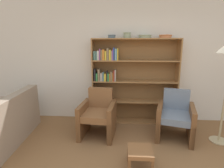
% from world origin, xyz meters
% --- Properties ---
extents(wall_back, '(12.00, 0.06, 2.75)m').
position_xyz_m(wall_back, '(0.00, 2.46, 1.38)').
color(wall_back, silver).
rests_on(wall_back, ground).
extents(bookshelf, '(1.85, 0.30, 1.86)m').
position_xyz_m(bookshelf, '(-0.24, 2.29, 0.93)').
color(bookshelf, olive).
rests_on(bookshelf, ground).
extents(bowl_slate, '(0.17, 0.17, 0.07)m').
position_xyz_m(bowl_slate, '(-0.56, 2.27, 1.90)').
color(bowl_slate, slate).
rests_on(bowl_slate, bookshelf).
extents(bowl_brass, '(0.17, 0.17, 0.12)m').
position_xyz_m(bowl_brass, '(-0.24, 2.27, 1.93)').
color(bowl_brass, gray).
rests_on(bowl_brass, bookshelf).
extents(bowl_terracotta, '(0.27, 0.27, 0.07)m').
position_xyz_m(bowl_terracotta, '(0.13, 2.27, 1.90)').
color(bowl_terracotta, gray).
rests_on(bowl_terracotta, bookshelf).
extents(bowl_sage, '(0.27, 0.27, 0.07)m').
position_xyz_m(bowl_sage, '(0.55, 2.27, 1.90)').
color(bowl_sage, '#C67547').
rests_on(bowl_sage, bookshelf).
extents(couch, '(0.96, 1.77, 0.88)m').
position_xyz_m(couch, '(-2.47, 1.18, 0.31)').
color(couch, gray).
rests_on(couch, ground).
extents(armchair_leather, '(0.70, 0.74, 0.88)m').
position_xyz_m(armchair_leather, '(-0.78, 1.63, 0.40)').
color(armchair_leather, brown).
rests_on(armchair_leather, ground).
extents(armchair_cushioned, '(0.80, 0.82, 0.88)m').
position_xyz_m(armchair_cushioned, '(0.68, 1.63, 0.40)').
color(armchair_cushioned, brown).
rests_on(armchair_cushioned, ground).
extents(footstool, '(0.35, 0.35, 0.30)m').
position_xyz_m(footstool, '(-0.06, 0.69, 0.24)').
color(footstool, brown).
rests_on(footstool, ground).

